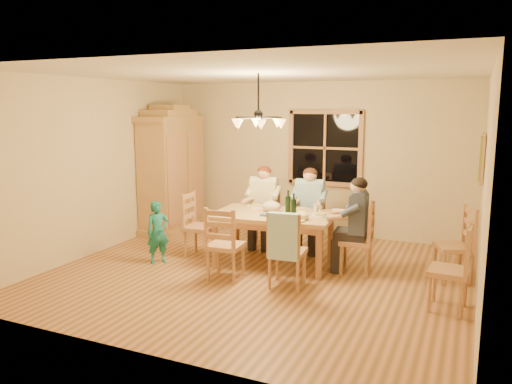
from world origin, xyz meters
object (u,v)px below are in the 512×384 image
at_px(dining_table, 274,220).
at_px(armoire, 172,174).
at_px(chair_far_left, 264,229).
at_px(chair_near_right, 287,263).
at_px(wine_bottle_b, 294,205).
at_px(chair_spare_front, 448,284).
at_px(child, 158,232).
at_px(adult_plaid_man, 310,199).
at_px(adult_slate_man, 357,213).
at_px(chair_near_left, 226,257).
at_px(chandelier, 258,122).
at_px(chair_far_right, 309,233).
at_px(chair_end_right, 356,252).
at_px(wine_bottle_a, 288,202).
at_px(chair_end_left, 200,237).
at_px(adult_woman, 264,196).

bearing_deg(dining_table, armoire, 155.42).
bearing_deg(armoire, chair_far_left, -10.40).
height_order(dining_table, chair_near_right, chair_near_right).
relative_size(wine_bottle_b, chair_spare_front, 0.33).
xyz_separation_m(wine_bottle_b, child, (-1.90, -0.53, -0.46)).
relative_size(adult_plaid_man, adult_slate_man, 1.00).
distance_m(armoire, chair_near_left, 2.97).
xyz_separation_m(chandelier, chair_spare_front, (2.45, -0.26, -1.77)).
distance_m(chair_far_right, adult_slate_man, 1.29).
bearing_deg(adult_plaid_man, chair_far_left, 0.00).
relative_size(chandelier, chair_near_right, 0.78).
xyz_separation_m(chair_far_right, chair_end_right, (0.91, -0.73, 0.00)).
height_order(chandelier, chair_near_right, chandelier).
height_order(chair_far_left, wine_bottle_a, wine_bottle_a).
relative_size(chair_far_left, wine_bottle_b, 3.00).
bearing_deg(chair_end_left, chair_far_right, 117.98).
distance_m(adult_woman, adult_slate_man, 1.79).
height_order(armoire, chair_far_right, armoire).
bearing_deg(adult_slate_man, dining_table, 90.00).
bearing_deg(adult_slate_man, chair_far_right, 46.64).
height_order(adult_slate_man, chair_spare_front, adult_slate_man).
xyz_separation_m(chair_end_right, wine_bottle_b, (-0.84, -0.20, 0.62)).
xyz_separation_m(armoire, chair_near_right, (2.95, -1.89, -0.75)).
distance_m(chair_end_left, child, 0.69).
relative_size(chandelier, adult_woman, 0.88).
bearing_deg(chair_end_left, wine_bottle_b, 85.13).
bearing_deg(child, chair_end_left, -0.24).
xyz_separation_m(chair_far_right, wine_bottle_b, (0.07, -0.93, 0.62)).
height_order(chandelier, chair_end_left, chandelier).
xyz_separation_m(chair_far_left, child, (-1.08, -1.40, 0.16)).
bearing_deg(chair_near_left, dining_table, 62.10).
distance_m(chair_near_left, chair_end_right, 1.79).
distance_m(chair_near_left, chair_spare_front, 2.77).
distance_m(armoire, chair_spare_front, 5.27).
bearing_deg(child, adult_slate_man, -38.95).
bearing_deg(chandelier, chair_far_right, 76.74).
distance_m(wine_bottle_b, child, 2.03).
distance_m(chair_near_right, adult_slate_man, 1.22).
bearing_deg(chandelier, chair_end_right, 25.07).
xyz_separation_m(dining_table, chair_end_left, (-1.17, -0.10, -0.35)).
height_order(wine_bottle_a, chair_spare_front, wine_bottle_a).
bearing_deg(adult_plaid_man, chair_near_right, 93.37).
relative_size(adult_slate_man, chair_spare_front, 0.88).
distance_m(chair_far_left, chair_far_right, 0.75).
bearing_deg(wine_bottle_b, armoire, 156.28).
distance_m(chair_near_right, chair_spare_front, 1.92).
xyz_separation_m(chair_end_left, chair_spare_front, (3.58, -0.64, 0.00)).
bearing_deg(chair_end_left, adult_plaid_man, 117.98).
height_order(dining_table, chair_far_right, chair_far_right).
bearing_deg(armoire, adult_woman, -10.40).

